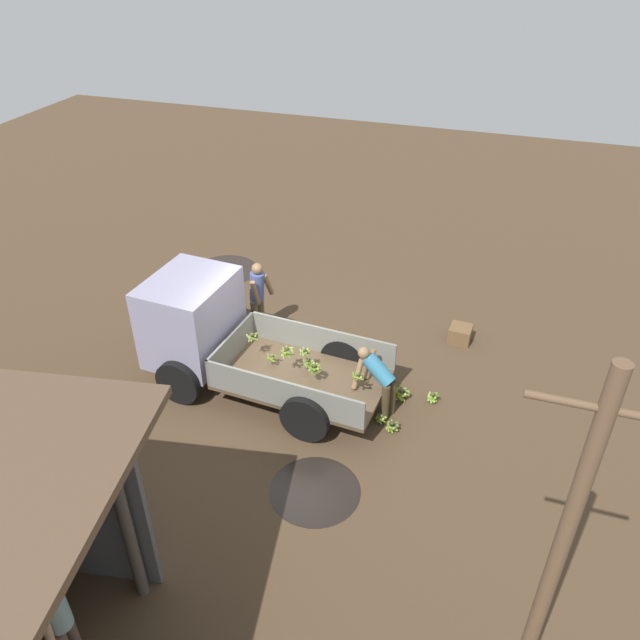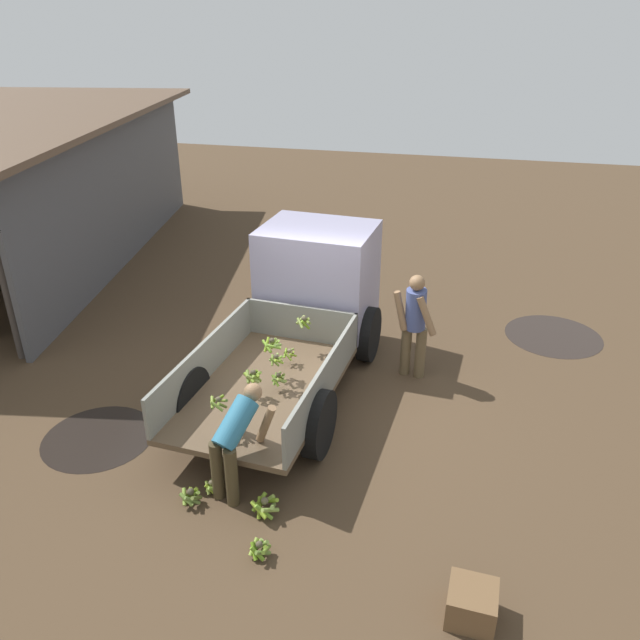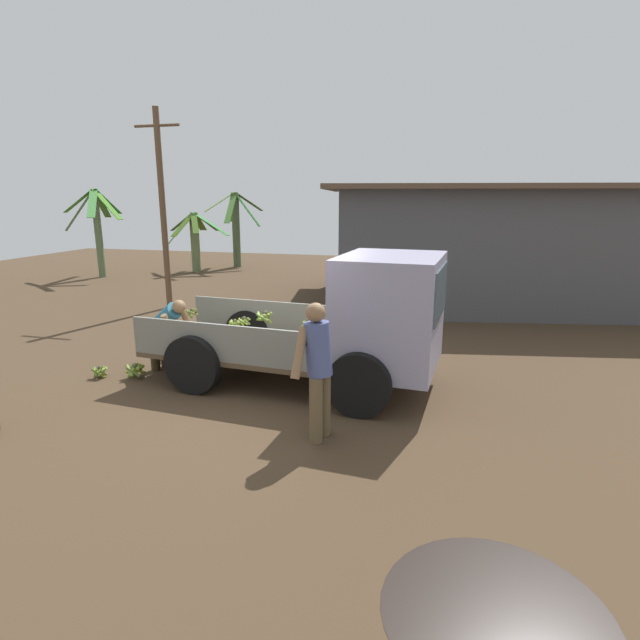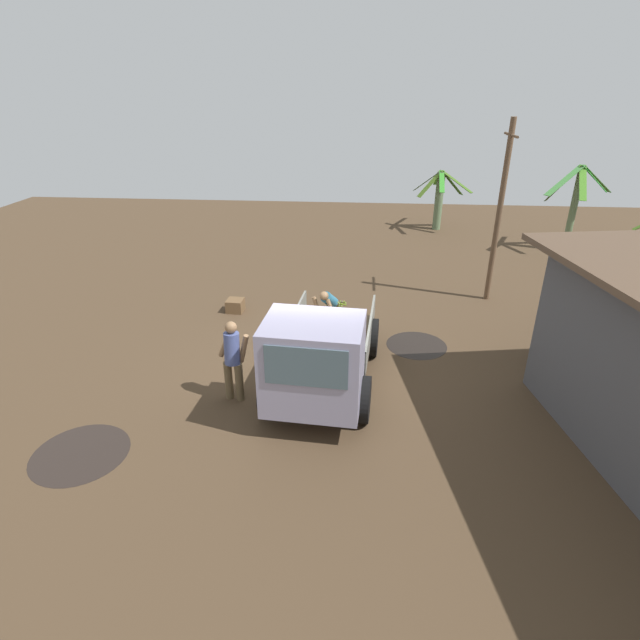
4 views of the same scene
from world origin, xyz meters
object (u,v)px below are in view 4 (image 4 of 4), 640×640
Objects in this scene: utility_pole at (499,211)px; banana_bunch_on_ground_0 at (341,328)px; wooden_crate_0 at (235,305)px; banana_bunch_on_ground_2 at (347,323)px; banana_bunch_on_ground_3 at (313,321)px; person_bystander_near_shed at (608,359)px; cargo_truck at (318,360)px; person_worker_loading at (330,306)px; banana_bunch_on_ground_1 at (311,313)px; person_foreground_visitor at (233,357)px.

banana_bunch_on_ground_0 is at bearing -58.95° from utility_pole.
banana_bunch_on_ground_2 is at bearing 76.46° from wooden_crate_0.
wooden_crate_0 is at bearing -108.54° from banana_bunch_on_ground_0.
banana_bunch_on_ground_0 is 0.70× the size of banana_bunch_on_ground_3.
utility_pole is 15.43× the size of banana_bunch_on_ground_3.
person_bystander_near_shed is 7.20× the size of banana_bunch_on_ground_0.
banana_bunch_on_ground_3 is at bearing -133.14° from person_bystander_near_shed.
person_worker_loading is at bearing -175.92° from cargo_truck.
banana_bunch_on_ground_1 is at bearing -136.94° from person_bystander_near_shed.
utility_pole is (-6.01, 4.58, 1.56)m from cargo_truck.
banana_bunch_on_ground_3 is at bearing 70.79° from wooden_crate_0.
person_bystander_near_shed is 6.79× the size of banana_bunch_on_ground_1.
banana_bunch_on_ground_0 is (-3.44, 0.30, -0.99)m from cargo_truck.
utility_pole is 5.59m from person_bystander_near_shed.
utility_pole reaches higher than wooden_crate_0.
person_worker_loading is 5.30× the size of banana_bunch_on_ground_1.
person_bystander_near_shed is 6.39× the size of banana_bunch_on_ground_2.
person_bystander_near_shed is (5.19, 1.15, -1.73)m from utility_pole.
banana_bunch_on_ground_0 is 0.51× the size of wooden_crate_0.
person_bystander_near_shed is at bearing 61.48° from banana_bunch_on_ground_2.
banana_bunch_on_ground_3 reaches higher than banana_bunch_on_ground_0.
person_bystander_near_shed is 6.09m from banana_bunch_on_ground_0.
utility_pole is at bearing 174.02° from person_bystander_near_shed.
banana_bunch_on_ground_2 is 0.78× the size of banana_bunch_on_ground_3.
banana_bunch_on_ground_1 is 0.54× the size of wooden_crate_0.
banana_bunch_on_ground_2 is at bearing -60.49° from utility_pole.
wooden_crate_0 is at bearing -103.54° from banana_bunch_on_ground_2.
banana_bunch_on_ground_2 is at bearing -21.05° from person_foreground_visitor.
banana_bunch_on_ground_0 is 0.94× the size of banana_bunch_on_ground_1.
utility_pole is 2.97× the size of person_foreground_visitor.
banana_bunch_on_ground_3 is (-3.46, 1.27, -0.80)m from person_foreground_visitor.
person_worker_loading is at bearing 51.52° from banana_bunch_on_ground_3.
cargo_truck is 1.72m from person_foreground_visitor.
utility_pole is 5.64m from person_worker_loading.
wooden_crate_0 is (-4.46, -2.74, -0.92)m from cargo_truck.
person_bystander_near_shed is 6.83m from banana_bunch_on_ground_3.
person_foreground_visitor is at bearing -92.17° from cargo_truck.
utility_pole is 22.18× the size of banana_bunch_on_ground_0.
cargo_truck is 20.45× the size of banana_bunch_on_ground_0.
person_foreground_visitor is 6.63× the size of banana_bunch_on_ground_2.
banana_bunch_on_ground_3 reaches higher than banana_bunch_on_ground_2.
person_foreground_visitor is 4.45m from wooden_crate_0.
wooden_crate_0 is at bearing -93.19° from person_worker_loading.
utility_pole is 8.73m from person_foreground_visitor.
utility_pole is at bearing 102.01° from wooden_crate_0.
cargo_truck is 2.74× the size of person_foreground_visitor.
person_bystander_near_shed is (-0.82, 5.73, -0.18)m from cargo_truck.
banana_bunch_on_ground_0 is at bearing 73.58° from banana_bunch_on_ground_3.
banana_bunch_on_ground_0 is 1.18m from banana_bunch_on_ground_1.
cargo_truck is 19.28× the size of banana_bunch_on_ground_1.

